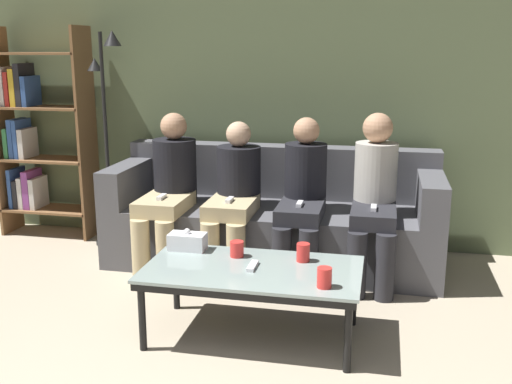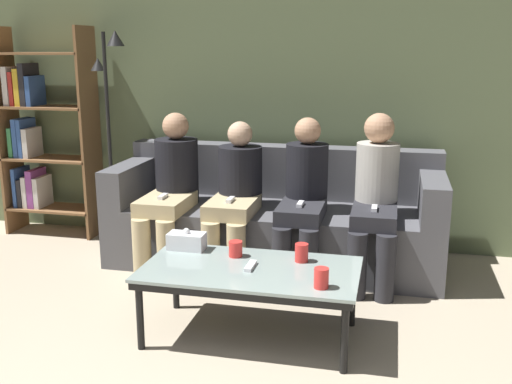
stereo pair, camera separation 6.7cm
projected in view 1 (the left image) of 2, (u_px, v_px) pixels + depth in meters
The scene contains 14 objects.
wall_back at pixel (286, 85), 4.78m from camera, with size 12.00×0.06×2.60m.
couch at pixel (274, 220), 4.54m from camera, with size 2.43×0.85×0.85m.
coffee_table at pixel (253, 274), 3.30m from camera, with size 1.19×0.64×0.41m.
cup_near_left at pixel (303, 252), 3.38m from camera, with size 0.08×0.08×0.10m.
cup_near_right at pixel (237, 249), 3.46m from camera, with size 0.08×0.08×0.09m.
cup_far_center at pixel (324, 278), 3.01m from camera, with size 0.08×0.08×0.11m.
tissue_box at pixel (187, 241), 3.58m from camera, with size 0.22×0.12×0.13m.
game_remote at pixel (252, 266), 3.29m from camera, with size 0.04×0.15×0.02m.
bookshelf at pixel (34, 136), 5.10m from camera, with size 0.80×0.32×1.77m.
standing_lamp at pixel (107, 117), 4.77m from camera, with size 0.31×0.26×1.72m.
seated_person_left_end at pixel (170, 186), 4.40m from camera, with size 0.32×0.72×1.13m.
seated_person_mid_left at pixel (235, 192), 4.30m from camera, with size 0.32×0.69×1.07m.
seated_person_mid_right at pixel (303, 194), 4.20m from camera, with size 0.31×0.70×1.12m.
seated_person_right_end at pixel (375, 194), 4.10m from camera, with size 0.31×0.69×1.16m.
Camera 1 is at (0.77, -0.91, 1.60)m, focal length 42.00 mm.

